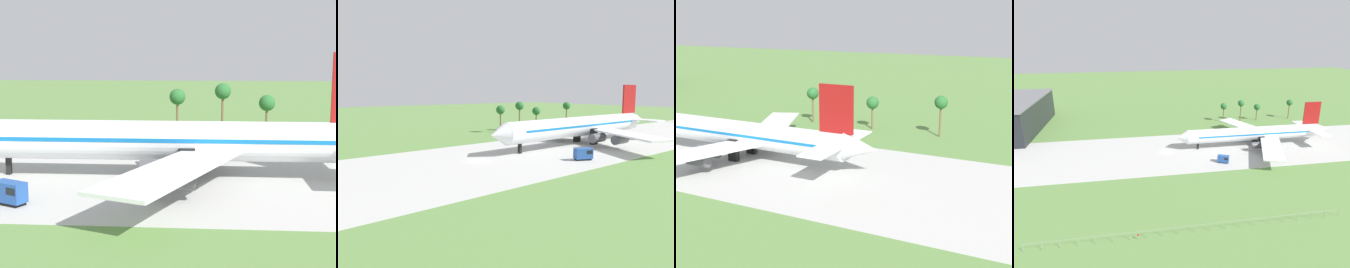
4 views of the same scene
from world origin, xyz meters
The scene contains 7 objects.
ground_plane centered at (0.00, 0.00, 0.00)m, with size 600.00×600.00×0.00m, color #5B8442.
taxiway_strip centered at (0.00, 0.00, 0.01)m, with size 320.00×44.00×0.02m.
jet_airliner centered at (40.51, 1.22, 5.57)m, with size 71.25×59.48×18.77m.
baggage_tug centered at (20.44, -14.80, 1.56)m, with size 4.76×3.67×2.92m.
perimeter_fence centered at (0.00, -55.00, 1.45)m, with size 80.10×0.10×2.10m.
no_stopping_sign centered at (-14.06, -55.31, 1.05)m, with size 0.44×0.08×1.68m.
palm_tree_row centered at (55.55, 40.41, 8.96)m, with size 43.63×3.60×12.19m.
Camera 4 is at (-14.51, -116.83, 47.12)m, focal length 32.00 mm.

